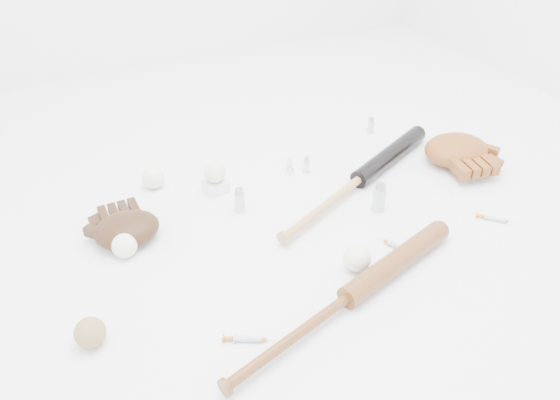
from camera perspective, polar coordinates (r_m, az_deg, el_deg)
name	(u,v)px	position (r m, az deg, el deg)	size (l,w,h in m)	color
bat_dark	(359,179)	(1.89, 8.30, 2.19)	(0.89, 0.07, 0.07)	black
bat_wood	(348,297)	(1.45, 7.13, -10.02)	(0.87, 0.06, 0.06)	brown
glove_dark	(127,229)	(1.70, -15.73, -2.92)	(0.23, 0.23, 0.08)	#341E0E
glove_tan	(456,150)	(2.11, 17.96, 5.02)	(0.29, 0.29, 0.10)	brown
trading_card	(114,224)	(1.79, -16.94, -2.43)	(0.06, 0.09, 0.00)	gold
pedestal	(216,186)	(1.87, -6.74, 1.45)	(0.07, 0.07, 0.04)	white
baseball_on_pedestal	(215,172)	(1.84, -6.86, 2.92)	(0.07, 0.07, 0.07)	white
baseball_left	(124,246)	(1.64, -15.95, -4.60)	(0.07, 0.07, 0.07)	white
baseball_upper	(153,178)	(1.92, -13.11, 2.30)	(0.08, 0.08, 0.08)	white
baseball_mid	(357,258)	(1.55, 8.06, -6.03)	(0.08, 0.08, 0.08)	white
baseball_aged	(90,333)	(1.42, -19.23, -12.95)	(0.08, 0.08, 0.08)	olive
syringe_0	(248,339)	(1.38, -3.35, -14.28)	(0.15, 0.03, 0.02)	#ADBCC6
syringe_1	(398,247)	(1.66, 12.27, -4.79)	(0.15, 0.03, 0.02)	#ADBCC6
syringe_2	(290,164)	(2.00, 1.02, 3.78)	(0.15, 0.03, 0.02)	#ADBCC6
syringe_3	(495,219)	(1.86, 21.51, -1.83)	(0.13, 0.02, 0.02)	#ADBCC6
vial_0	(371,125)	(2.25, 9.46, 7.72)	(0.03, 0.03, 0.07)	silver
vial_1	(307,165)	(1.96, 2.79, 3.70)	(0.02, 0.02, 0.06)	silver
vial_2	(240,200)	(1.76, -4.24, 0.00)	(0.03, 0.03, 0.09)	silver
vial_3	(379,197)	(1.78, 10.33, 0.27)	(0.04, 0.04, 0.10)	silver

